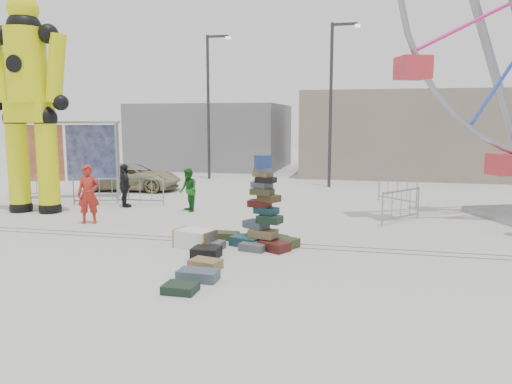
% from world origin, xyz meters
% --- Properties ---
extents(ground, '(90.00, 90.00, 0.00)m').
position_xyz_m(ground, '(0.00, 0.00, 0.00)').
color(ground, '#9E9E99').
rests_on(ground, ground).
extents(track_line_near, '(40.00, 0.04, 0.01)m').
position_xyz_m(track_line_near, '(0.00, 0.60, 0.00)').
color(track_line_near, '#47443F').
rests_on(track_line_near, ground).
extents(track_line_far, '(40.00, 0.04, 0.01)m').
position_xyz_m(track_line_far, '(0.00, 1.00, 0.00)').
color(track_line_far, '#47443F').
rests_on(track_line_far, ground).
extents(building_right, '(12.00, 8.00, 5.00)m').
position_xyz_m(building_right, '(7.00, 20.00, 2.50)').
color(building_right, gray).
rests_on(building_right, ground).
extents(building_left, '(10.00, 8.00, 4.40)m').
position_xyz_m(building_left, '(-6.00, 22.00, 2.20)').
color(building_left, gray).
rests_on(building_left, ground).
extents(lamp_post_right, '(1.41, 0.25, 8.00)m').
position_xyz_m(lamp_post_right, '(3.09, 13.00, 4.48)').
color(lamp_post_right, '#2D2D30').
rests_on(lamp_post_right, ground).
extents(lamp_post_left, '(1.41, 0.25, 8.00)m').
position_xyz_m(lamp_post_left, '(-3.91, 15.00, 4.48)').
color(lamp_post_left, '#2D2D30').
rests_on(lamp_post_left, ground).
extents(suitcase_tower, '(1.91, 1.57, 2.45)m').
position_xyz_m(suitcase_tower, '(2.31, 0.55, 0.68)').
color(suitcase_tower, '#173D45').
rests_on(suitcase_tower, ground).
extents(crash_test_dummy, '(3.15, 1.39, 7.94)m').
position_xyz_m(crash_test_dummy, '(-6.90, 3.59, 4.18)').
color(crash_test_dummy, black).
rests_on(crash_test_dummy, ground).
extents(banner_scaffold, '(4.50, 2.40, 3.29)m').
position_xyz_m(banner_scaffold, '(-7.70, 6.76, 2.47)').
color(banner_scaffold, gray).
rests_on(banner_scaffold, ground).
extents(steamer_trunk, '(1.16, 0.87, 0.48)m').
position_xyz_m(steamer_trunk, '(0.56, 0.00, 0.24)').
color(steamer_trunk, silver).
rests_on(steamer_trunk, ground).
extents(row_case_0, '(0.72, 0.46, 0.21)m').
position_xyz_m(row_case_0, '(1.08, 1.10, 0.11)').
color(row_case_0, '#30371B').
rests_on(row_case_0, ground).
extents(row_case_1, '(0.72, 0.55, 0.21)m').
position_xyz_m(row_case_1, '(1.01, 0.03, 0.10)').
color(row_case_1, '#505257').
rests_on(row_case_1, ground).
extents(row_case_2, '(0.68, 0.57, 0.25)m').
position_xyz_m(row_case_2, '(1.15, -0.79, 0.12)').
color(row_case_2, black).
rests_on(row_case_2, ground).
extents(row_case_3, '(0.78, 0.63, 0.22)m').
position_xyz_m(row_case_3, '(1.44, -1.71, 0.11)').
color(row_case_3, olive).
rests_on(row_case_3, ground).
extents(row_case_4, '(0.86, 0.50, 0.23)m').
position_xyz_m(row_case_4, '(1.55, -2.54, 0.11)').
color(row_case_4, '#40515C').
rests_on(row_case_4, ground).
extents(row_case_5, '(0.65, 0.54, 0.17)m').
position_xyz_m(row_case_5, '(1.47, -3.31, 0.09)').
color(row_case_5, black).
rests_on(row_case_5, ground).
extents(barricade_dummy_a, '(2.00, 0.12, 1.10)m').
position_xyz_m(barricade_dummy_a, '(-9.09, 6.62, 0.55)').
color(barricade_dummy_a, gray).
rests_on(barricade_dummy_a, ground).
extents(barricade_dummy_b, '(1.95, 0.66, 1.10)m').
position_xyz_m(barricade_dummy_b, '(-5.43, 5.52, 0.55)').
color(barricade_dummy_b, gray).
rests_on(barricade_dummy_b, ground).
extents(barricade_dummy_c, '(2.00, 0.11, 1.10)m').
position_xyz_m(barricade_dummy_c, '(-3.91, 5.98, 0.55)').
color(barricade_dummy_c, gray).
rests_on(barricade_dummy_c, ground).
extents(barricade_wheel_front, '(1.30, 1.65, 1.10)m').
position_xyz_m(barricade_wheel_front, '(6.04, 4.68, 0.55)').
color(barricade_wheel_front, gray).
rests_on(barricade_wheel_front, ground).
extents(barricade_wheel_back, '(1.47, 1.50, 1.10)m').
position_xyz_m(barricade_wheel_back, '(6.10, 8.53, 0.55)').
color(barricade_wheel_back, gray).
rests_on(barricade_wheel_back, ground).
extents(pedestrian_red, '(0.81, 0.67, 1.92)m').
position_xyz_m(pedestrian_red, '(-3.88, 2.24, 0.96)').
color(pedestrian_red, '#A82218').
rests_on(pedestrian_red, ground).
extents(pedestrian_green, '(0.95, 0.98, 1.60)m').
position_xyz_m(pedestrian_green, '(-1.48, 4.96, 0.80)').
color(pedestrian_green, '#185E17').
rests_on(pedestrian_green, ground).
extents(pedestrian_black, '(1.00, 0.97, 1.68)m').
position_xyz_m(pedestrian_black, '(-4.19, 5.29, 0.84)').
color(pedestrian_black, black).
rests_on(pedestrian_black, ground).
extents(parked_suv, '(4.81, 2.57, 1.29)m').
position_xyz_m(parked_suv, '(-6.11, 9.66, 0.64)').
color(parked_suv, '#978F62').
rests_on(parked_suv, ground).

